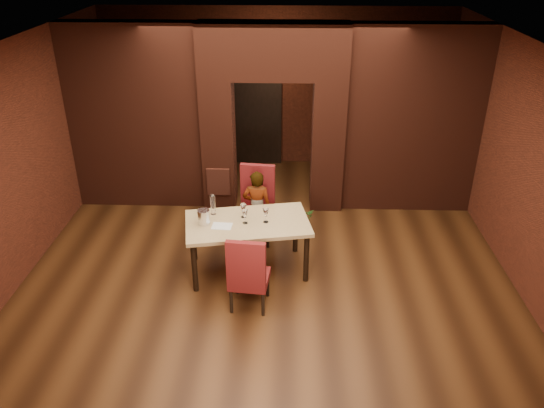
{
  "coord_description": "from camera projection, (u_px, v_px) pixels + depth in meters",
  "views": [
    {
      "loc": [
        0.29,
        -6.67,
        4.49
      ],
      "look_at": [
        0.05,
        0.0,
        1.02
      ],
      "focal_mm": 35.0,
      "sensor_mm": 36.0,
      "label": 1
    }
  ],
  "objects": [
    {
      "name": "lintel",
      "position": [
        273.0,
        51.0,
        8.5
      ],
      "size": [
        2.45,
        0.55,
        0.9
      ],
      "primitive_type": "cube",
      "color": "maroon",
      "rests_on": "ground"
    },
    {
      "name": "chair_near",
      "position": [
        249.0,
        270.0,
        6.88
      ],
      "size": [
        0.55,
        0.55,
        1.1
      ],
      "primitive_type": "cube",
      "rotation": [
        0.0,
        0.0,
        3.04
      ],
      "color": "maroon",
      "rests_on": "ground"
    },
    {
      "name": "rear_door",
      "position": [
        257.0,
        115.0,
        11.01
      ],
      "size": [
        0.9,
        0.08,
        2.1
      ],
      "primitive_type": "cube",
      "color": "black",
      "rests_on": "ground"
    },
    {
      "name": "wine_glass_b",
      "position": [
        245.0,
        217.0,
        7.4
      ],
      "size": [
        0.08,
        0.08,
        0.21
      ],
      "primitive_type": null,
      "color": "white",
      "rests_on": "dining_table"
    },
    {
      "name": "wine_glass_c",
      "position": [
        266.0,
        215.0,
        7.43
      ],
      "size": [
        0.09,
        0.09,
        0.21
      ],
      "primitive_type": null,
      "color": "white",
      "rests_on": "dining_table"
    },
    {
      "name": "tasting_sheet",
      "position": [
        222.0,
        226.0,
        7.37
      ],
      "size": [
        0.29,
        0.22,
        0.0
      ],
      "primitive_type": "cube",
      "rotation": [
        0.0,
        0.0,
        -0.06
      ],
      "color": "silver",
      "rests_on": "dining_table"
    },
    {
      "name": "pillar_left",
      "position": [
        219.0,
        144.0,
        9.26
      ],
      "size": [
        0.55,
        0.55,
        2.3
      ],
      "primitive_type": "cube",
      "color": "maroon",
      "rests_on": "ground"
    },
    {
      "name": "water_bottle",
      "position": [
        213.0,
        204.0,
        7.61
      ],
      "size": [
        0.07,
        0.07,
        0.32
      ],
      "primitive_type": "cylinder",
      "color": "white",
      "rests_on": "dining_table"
    },
    {
      "name": "potted_plant",
      "position": [
        301.0,
        220.0,
        8.76
      ],
      "size": [
        0.5,
        0.48,
        0.43
      ],
      "primitive_type": "imported",
      "rotation": [
        0.0,
        0.0,
        0.5
      ],
      "color": "#306120",
      "rests_on": "ground"
    },
    {
      "name": "wine_glass_a",
      "position": [
        243.0,
        211.0,
        7.56
      ],
      "size": [
        0.09,
        0.09,
        0.21
      ],
      "primitive_type": null,
      "color": "white",
      "rests_on": "dining_table"
    },
    {
      "name": "chair_far",
      "position": [
        255.0,
        206.0,
        8.37
      ],
      "size": [
        0.61,
        0.61,
        1.21
      ],
      "primitive_type": "cube",
      "rotation": [
        0.0,
        0.0,
        -0.11
      ],
      "color": "maroon",
      "rests_on": "ground"
    },
    {
      "name": "wall_right",
      "position": [
        527.0,
        170.0,
        7.14
      ],
      "size": [
        0.04,
        8.0,
        3.2
      ],
      "primitive_type": "cube",
      "color": "maroon",
      "rests_on": "ground"
    },
    {
      "name": "dining_table",
      "position": [
        248.0,
        246.0,
        7.67
      ],
      "size": [
        1.88,
        1.28,
        0.81
      ],
      "primitive_type": "cube",
      "rotation": [
        0.0,
        0.0,
        0.19
      ],
      "color": "tan",
      "rests_on": "ground"
    },
    {
      "name": "wing_wall_right",
      "position": [
        413.0,
        121.0,
        8.95
      ],
      "size": [
        2.28,
        0.35,
        3.2
      ],
      "primitive_type": "cube",
      "color": "maroon",
      "rests_on": "ground"
    },
    {
      "name": "person_seated",
      "position": [
        257.0,
        208.0,
        8.28
      ],
      "size": [
        0.47,
        0.33,
        1.24
      ],
      "primitive_type": "imported",
      "rotation": [
        0.0,
        0.0,
        3.06
      ],
      "color": "white",
      "rests_on": "ground"
    },
    {
      "name": "wall_back",
      "position": [
        276.0,
        88.0,
        10.8
      ],
      "size": [
        7.0,
        0.04,
        3.2
      ],
      "primitive_type": "cube",
      "color": "maroon",
      "rests_on": "ground"
    },
    {
      "name": "rear_door_frame",
      "position": [
        257.0,
        116.0,
        10.98
      ],
      "size": [
        1.02,
        0.04,
        2.22
      ],
      "primitive_type": "cube",
      "color": "black",
      "rests_on": "ground"
    },
    {
      "name": "wall_left",
      "position": [
        17.0,
        163.0,
        7.36
      ],
      "size": [
        0.04,
        8.0,
        3.2
      ],
      "primitive_type": "cube",
      "color": "maroon",
      "rests_on": "ground"
    },
    {
      "name": "pillar_right",
      "position": [
        328.0,
        145.0,
        9.2
      ],
      "size": [
        0.55,
        0.55,
        2.3
      ],
      "primitive_type": "cube",
      "color": "maroon",
      "rests_on": "ground"
    },
    {
      "name": "vent_panel",
      "position": [
        218.0,
        182.0,
        9.28
      ],
      "size": [
        0.4,
        0.03,
        0.5
      ],
      "primitive_type": "cube",
      "color": "#9D442D",
      "rests_on": "ground"
    },
    {
      "name": "wine_bucket",
      "position": [
        204.0,
        217.0,
        7.39
      ],
      "size": [
        0.17,
        0.17,
        0.21
      ],
      "primitive_type": "cylinder",
      "color": "silver",
      "rests_on": "dining_table"
    },
    {
      "name": "floor",
      "position": [
        268.0,
        264.0,
        7.99
      ],
      "size": [
        8.0,
        8.0,
        0.0
      ],
      "primitive_type": "plane",
      "color": "#462711",
      "rests_on": "ground"
    },
    {
      "name": "wall_front",
      "position": [
        244.0,
        393.0,
        3.71
      ],
      "size": [
        7.0,
        0.04,
        3.2
      ],
      "primitive_type": "cube",
      "color": "maroon",
      "rests_on": "ground"
    },
    {
      "name": "wing_wall_left",
      "position": [
        136.0,
        118.0,
        9.1
      ],
      "size": [
        2.28,
        0.35,
        3.2
      ],
      "primitive_type": "cube",
      "color": "maroon",
      "rests_on": "ground"
    },
    {
      "name": "ceiling",
      "position": [
        268.0,
        47.0,
        6.51
      ],
      "size": [
        7.0,
        8.0,
        0.04
      ],
      "primitive_type": "cube",
      "color": "silver",
      "rests_on": "ground"
    }
  ]
}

